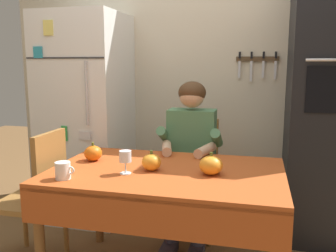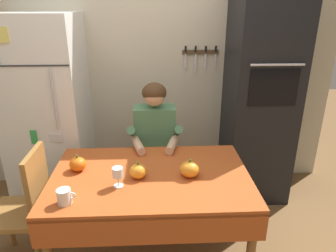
{
  "view_description": "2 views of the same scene",
  "coord_description": "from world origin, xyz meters",
  "px_view_note": "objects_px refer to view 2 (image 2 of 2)",
  "views": [
    {
      "loc": [
        0.52,
        -1.97,
        1.37
      ],
      "look_at": [
        -0.03,
        0.24,
        0.98
      ],
      "focal_mm": 38.91,
      "sensor_mm": 36.0,
      "label": 1
    },
    {
      "loc": [
        0.03,
        -1.81,
        1.87
      ],
      "look_at": [
        0.13,
        0.24,
        1.05
      ],
      "focal_mm": 33.09,
      "sensor_mm": 36.0,
      "label": 2
    }
  ],
  "objects_px": {
    "chair_behind_person": "(155,154)",
    "seated_person": "(155,141)",
    "dining_table": "(151,186)",
    "pumpkin_medium": "(138,171)",
    "wall_oven": "(260,95)",
    "wine_glass": "(118,173)",
    "pumpkin_small": "(78,164)",
    "chair_left_side": "(27,204)",
    "coffee_mug": "(64,197)",
    "refrigerator": "(49,115)",
    "pumpkin_large": "(190,169)"
  },
  "relations": [
    {
      "from": "chair_behind_person",
      "to": "coffee_mug",
      "type": "bearing_deg",
      "value": -116.94
    },
    {
      "from": "seated_person",
      "to": "pumpkin_small",
      "type": "bearing_deg",
      "value": -138.34
    },
    {
      "from": "seated_person",
      "to": "pumpkin_medium",
      "type": "distance_m",
      "value": 0.63
    },
    {
      "from": "refrigerator",
      "to": "pumpkin_small",
      "type": "distance_m",
      "value": 0.89
    },
    {
      "from": "coffee_mug",
      "to": "pumpkin_large",
      "type": "distance_m",
      "value": 0.84
    },
    {
      "from": "refrigerator",
      "to": "coffee_mug",
      "type": "height_order",
      "value": "refrigerator"
    },
    {
      "from": "wine_glass",
      "to": "pumpkin_small",
      "type": "xyz_separation_m",
      "value": [
        -0.31,
        0.22,
        -0.05
      ]
    },
    {
      "from": "refrigerator",
      "to": "dining_table",
      "type": "xyz_separation_m",
      "value": [
        0.95,
        -0.88,
        -0.24
      ]
    },
    {
      "from": "refrigerator",
      "to": "pumpkin_large",
      "type": "height_order",
      "value": "refrigerator"
    },
    {
      "from": "chair_behind_person",
      "to": "pumpkin_large",
      "type": "xyz_separation_m",
      "value": [
        0.24,
        -0.8,
        0.28
      ]
    },
    {
      "from": "wall_oven",
      "to": "seated_person",
      "type": "bearing_deg",
      "value": -162.5
    },
    {
      "from": "refrigerator",
      "to": "wine_glass",
      "type": "xyz_separation_m",
      "value": [
        0.74,
        -1.0,
        -0.06
      ]
    },
    {
      "from": "wall_oven",
      "to": "pumpkin_large",
      "type": "bearing_deg",
      "value": -129.66
    },
    {
      "from": "coffee_mug",
      "to": "pumpkin_small",
      "type": "bearing_deg",
      "value": 91.22
    },
    {
      "from": "wall_oven",
      "to": "dining_table",
      "type": "bearing_deg",
      "value": -138.69
    },
    {
      "from": "dining_table",
      "to": "pumpkin_medium",
      "type": "relative_size",
      "value": 11.33
    },
    {
      "from": "wall_oven",
      "to": "chair_left_side",
      "type": "distance_m",
      "value": 2.21
    },
    {
      "from": "dining_table",
      "to": "pumpkin_small",
      "type": "xyz_separation_m",
      "value": [
        -0.52,
        0.11,
        0.13
      ]
    },
    {
      "from": "refrigerator",
      "to": "chair_left_side",
      "type": "height_order",
      "value": "refrigerator"
    },
    {
      "from": "chair_behind_person",
      "to": "refrigerator",
      "type": "bearing_deg",
      "value": 174.77
    },
    {
      "from": "coffee_mug",
      "to": "pumpkin_small",
      "type": "xyz_separation_m",
      "value": [
        -0.01,
        0.4,
        0.0
      ]
    },
    {
      "from": "seated_person",
      "to": "chair_left_side",
      "type": "distance_m",
      "value": 1.12
    },
    {
      "from": "chair_behind_person",
      "to": "seated_person",
      "type": "distance_m",
      "value": 0.29
    },
    {
      "from": "refrigerator",
      "to": "pumpkin_medium",
      "type": "relative_size",
      "value": 14.56
    },
    {
      "from": "pumpkin_small",
      "to": "pumpkin_medium",
      "type": "bearing_deg",
      "value": -15.55
    },
    {
      "from": "dining_table",
      "to": "chair_left_side",
      "type": "bearing_deg",
      "value": 177.88
    },
    {
      "from": "pumpkin_large",
      "to": "pumpkin_small",
      "type": "xyz_separation_m",
      "value": [
        -0.8,
        0.12,
        -0.0
      ]
    },
    {
      "from": "seated_person",
      "to": "chair_behind_person",
      "type": "bearing_deg",
      "value": 90.0
    },
    {
      "from": "seated_person",
      "to": "pumpkin_large",
      "type": "height_order",
      "value": "seated_person"
    },
    {
      "from": "chair_behind_person",
      "to": "wine_glass",
      "type": "distance_m",
      "value": 1.0
    },
    {
      "from": "wine_glass",
      "to": "chair_behind_person",
      "type": "bearing_deg",
      "value": 74.73
    },
    {
      "from": "pumpkin_large",
      "to": "refrigerator",
      "type": "bearing_deg",
      "value": 143.82
    },
    {
      "from": "dining_table",
      "to": "chair_left_side",
      "type": "xyz_separation_m",
      "value": [
        -0.9,
        0.03,
        -0.14
      ]
    },
    {
      "from": "refrigerator",
      "to": "wine_glass",
      "type": "height_order",
      "value": "refrigerator"
    },
    {
      "from": "wall_oven",
      "to": "pumpkin_large",
      "type": "xyz_separation_m",
      "value": [
        -0.78,
        -0.94,
        -0.25
      ]
    },
    {
      "from": "wall_oven",
      "to": "pumpkin_medium",
      "type": "distance_m",
      "value": 1.49
    },
    {
      "from": "dining_table",
      "to": "wine_glass",
      "type": "bearing_deg",
      "value": -150.57
    },
    {
      "from": "wine_glass",
      "to": "pumpkin_large",
      "type": "distance_m",
      "value": 0.5
    },
    {
      "from": "refrigerator",
      "to": "pumpkin_small",
      "type": "xyz_separation_m",
      "value": [
        0.43,
        -0.78,
        -0.11
      ]
    },
    {
      "from": "chair_left_side",
      "to": "wine_glass",
      "type": "xyz_separation_m",
      "value": [
        0.69,
        -0.15,
        0.33
      ]
    },
    {
      "from": "seated_person",
      "to": "dining_table",
      "type": "bearing_deg",
      "value": -93.63
    },
    {
      "from": "wall_oven",
      "to": "pumpkin_medium",
      "type": "bearing_deg",
      "value": -140.34
    },
    {
      "from": "coffee_mug",
      "to": "pumpkin_medium",
      "type": "distance_m",
      "value": 0.51
    },
    {
      "from": "wall_oven",
      "to": "pumpkin_small",
      "type": "xyz_separation_m",
      "value": [
        -1.57,
        -0.82,
        -0.26
      ]
    },
    {
      "from": "chair_behind_person",
      "to": "chair_left_side",
      "type": "height_order",
      "value": "same"
    },
    {
      "from": "wall_oven",
      "to": "seated_person",
      "type": "height_order",
      "value": "wall_oven"
    },
    {
      "from": "pumpkin_medium",
      "to": "pumpkin_small",
      "type": "distance_m",
      "value": 0.46
    },
    {
      "from": "pumpkin_large",
      "to": "chair_behind_person",
      "type": "bearing_deg",
      "value": 106.37
    },
    {
      "from": "refrigerator",
      "to": "pumpkin_small",
      "type": "relative_size",
      "value": 14.54
    },
    {
      "from": "dining_table",
      "to": "pumpkin_large",
      "type": "xyz_separation_m",
      "value": [
        0.27,
        -0.01,
        0.14
      ]
    }
  ]
}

